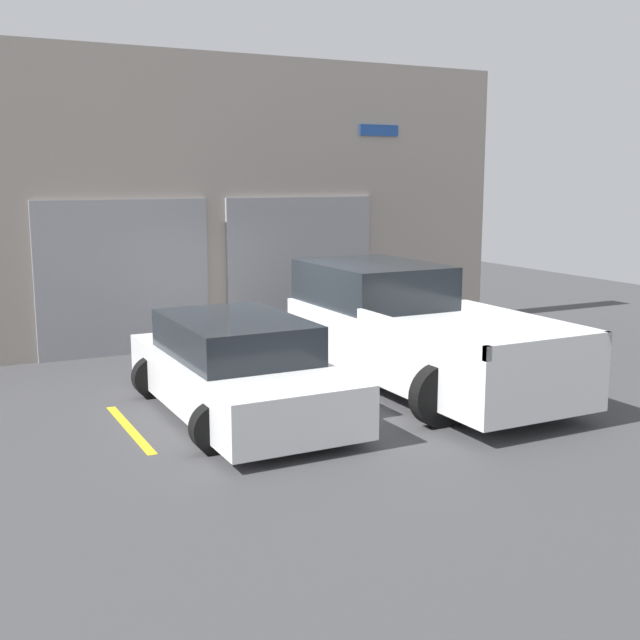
% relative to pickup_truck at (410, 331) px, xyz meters
% --- Properties ---
extents(ground_plane, '(28.00, 28.00, 0.00)m').
position_rel_pickup_truck_xyz_m(ground_plane, '(-1.50, 1.11, -0.83)').
color(ground_plane, '#3D3D3F').
extents(shophouse_building, '(12.17, 0.68, 5.44)m').
position_rel_pickup_truck_xyz_m(shophouse_building, '(-1.51, 4.39, 1.84)').
color(shophouse_building, '#9E9389').
rests_on(shophouse_building, ground).
extents(pickup_truck, '(2.60, 5.50, 1.78)m').
position_rel_pickup_truck_xyz_m(pickup_truck, '(0.00, 0.00, 0.00)').
color(pickup_truck, white).
rests_on(pickup_truck, ground).
extents(sedan_white, '(2.23, 4.35, 1.32)m').
position_rel_pickup_truck_xyz_m(sedan_white, '(-3.00, -0.32, -0.22)').
color(sedan_white, white).
rests_on(sedan_white, ground).
extents(parking_stripe_far_left, '(0.12, 2.20, 0.01)m').
position_rel_pickup_truck_xyz_m(parking_stripe_far_left, '(-4.50, -0.35, -0.83)').
color(parking_stripe_far_left, gold).
rests_on(parking_stripe_far_left, ground).
extents(parking_stripe_left, '(0.12, 2.20, 0.01)m').
position_rel_pickup_truck_xyz_m(parking_stripe_left, '(-1.50, -0.35, -0.83)').
color(parking_stripe_left, gold).
rests_on(parking_stripe_left, ground).
extents(parking_stripe_centre, '(0.12, 2.20, 0.01)m').
position_rel_pickup_truck_xyz_m(parking_stripe_centre, '(1.50, -0.35, -0.83)').
color(parking_stripe_centre, gold).
rests_on(parking_stripe_centre, ground).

